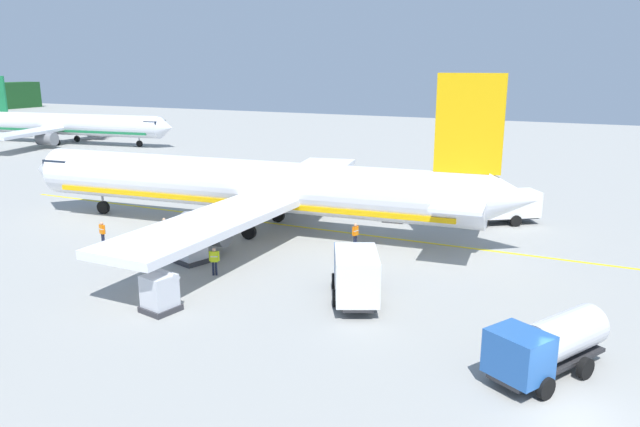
{
  "coord_description": "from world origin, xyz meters",
  "views": [
    {
      "loc": [
        -21.09,
        0.08,
        12.44
      ],
      "look_at": [
        14.29,
        16.58,
        2.63
      ],
      "focal_mm": 33.41,
      "sensor_mm": 36.0,
      "label": 1
    }
  ],
  "objects_px": {
    "cargo_container_mid": "(191,248)",
    "crew_marshaller": "(102,231)",
    "cargo_container_near": "(394,210)",
    "crew_loader_right": "(164,227)",
    "airliner_foreground": "(252,186)",
    "service_truck_pushback": "(356,272)",
    "cargo_container_far": "(160,293)",
    "service_truck_fuel": "(548,344)",
    "service_truck_baggage": "(500,205)",
    "airliner_mid_apron": "(70,125)",
    "crew_supervisor": "(214,259)",
    "crew_loader_left": "(355,233)"
  },
  "relations": [
    {
      "from": "cargo_container_mid",
      "to": "crew_marshaller",
      "type": "relative_size",
      "value": 1.25
    },
    {
      "from": "cargo_container_near",
      "to": "crew_loader_right",
      "type": "distance_m",
      "value": 18.19
    },
    {
      "from": "airliner_foreground",
      "to": "cargo_container_mid",
      "type": "xyz_separation_m",
      "value": [
        -8.64,
        -0.61,
        -2.41
      ]
    },
    {
      "from": "service_truck_pushback",
      "to": "cargo_container_far",
      "type": "bearing_deg",
      "value": 123.0
    },
    {
      "from": "service_truck_fuel",
      "to": "service_truck_baggage",
      "type": "relative_size",
      "value": 0.96
    },
    {
      "from": "cargo_container_mid",
      "to": "crew_marshaller",
      "type": "distance_m",
      "value": 8.0
    },
    {
      "from": "service_truck_pushback",
      "to": "cargo_container_mid",
      "type": "relative_size",
      "value": 2.81
    },
    {
      "from": "airliner_mid_apron",
      "to": "crew_loader_right",
      "type": "relative_size",
      "value": 21.62
    },
    {
      "from": "service_truck_fuel",
      "to": "crew_marshaller",
      "type": "xyz_separation_m",
      "value": [
        6.01,
        29.94,
        -0.38
      ]
    },
    {
      "from": "airliner_foreground",
      "to": "airliner_mid_apron",
      "type": "xyz_separation_m",
      "value": [
        31.68,
        53.3,
        -0.37
      ]
    },
    {
      "from": "service_truck_pushback",
      "to": "crew_supervisor",
      "type": "height_order",
      "value": "service_truck_pushback"
    },
    {
      "from": "service_truck_baggage",
      "to": "cargo_container_near",
      "type": "height_order",
      "value": "service_truck_baggage"
    },
    {
      "from": "airliner_mid_apron",
      "to": "crew_marshaller",
      "type": "bearing_deg",
      "value": -130.96
    },
    {
      "from": "crew_supervisor",
      "to": "service_truck_fuel",
      "type": "bearing_deg",
      "value": -102.37
    },
    {
      "from": "cargo_container_near",
      "to": "crew_loader_right",
      "type": "bearing_deg",
      "value": 133.14
    },
    {
      "from": "airliner_foreground",
      "to": "crew_marshaller",
      "type": "distance_m",
      "value": 11.27
    },
    {
      "from": "cargo_container_far",
      "to": "crew_marshaller",
      "type": "xyz_separation_m",
      "value": [
        7.47,
        11.29,
        0.02
      ]
    },
    {
      "from": "service_truck_pushback",
      "to": "crew_supervisor",
      "type": "xyz_separation_m",
      "value": [
        0.09,
        9.19,
        -0.58
      ]
    },
    {
      "from": "service_truck_baggage",
      "to": "service_truck_pushback",
      "type": "height_order",
      "value": "service_truck_pushback"
    },
    {
      "from": "service_truck_pushback",
      "to": "crew_supervisor",
      "type": "relative_size",
      "value": 3.5
    },
    {
      "from": "service_truck_pushback",
      "to": "crew_supervisor",
      "type": "distance_m",
      "value": 9.21
    },
    {
      "from": "cargo_container_near",
      "to": "crew_marshaller",
      "type": "relative_size",
      "value": 1.11
    },
    {
      "from": "airliner_foreground",
      "to": "service_truck_fuel",
      "type": "relative_size",
      "value": 6.89
    },
    {
      "from": "airliner_mid_apron",
      "to": "crew_loader_left",
      "type": "bearing_deg",
      "value": -117.72
    },
    {
      "from": "airliner_foreground",
      "to": "crew_supervisor",
      "type": "bearing_deg",
      "value": -161.54
    },
    {
      "from": "cargo_container_near",
      "to": "crew_marshaller",
      "type": "xyz_separation_m",
      "value": [
        -15.14,
        16.53,
        0.12
      ]
    },
    {
      "from": "airliner_foreground",
      "to": "crew_loader_left",
      "type": "xyz_separation_m",
      "value": [
        -1.01,
        -8.91,
        -2.39
      ]
    },
    {
      "from": "service_truck_baggage",
      "to": "crew_marshaller",
      "type": "relative_size",
      "value": 3.67
    },
    {
      "from": "service_truck_baggage",
      "to": "airliner_foreground",
      "type": "bearing_deg",
      "value": 119.95
    },
    {
      "from": "service_truck_pushback",
      "to": "cargo_container_near",
      "type": "bearing_deg",
      "value": 11.2
    },
    {
      "from": "crew_loader_left",
      "to": "crew_loader_right",
      "type": "distance_m",
      "value": 13.78
    },
    {
      "from": "airliner_mid_apron",
      "to": "service_truck_pushback",
      "type": "xyz_separation_m",
      "value": [
        -41.75,
        -65.83,
        -1.42
      ]
    },
    {
      "from": "cargo_container_near",
      "to": "service_truck_baggage",
      "type": "bearing_deg",
      "value": -70.02
    },
    {
      "from": "airliner_foreground",
      "to": "crew_loader_right",
      "type": "height_order",
      "value": "airliner_foreground"
    },
    {
      "from": "airliner_mid_apron",
      "to": "service_truck_fuel",
      "type": "distance_m",
      "value": 88.68
    },
    {
      "from": "cargo_container_far",
      "to": "crew_loader_right",
      "type": "distance_m",
      "value": 12.96
    },
    {
      "from": "cargo_container_near",
      "to": "crew_supervisor",
      "type": "relative_size",
      "value": 1.1
    },
    {
      "from": "crew_marshaller",
      "to": "crew_supervisor",
      "type": "height_order",
      "value": "crew_supervisor"
    },
    {
      "from": "airliner_foreground",
      "to": "crew_marshaller",
      "type": "height_order",
      "value": "airliner_foreground"
    },
    {
      "from": "service_truck_fuel",
      "to": "cargo_container_near",
      "type": "relative_size",
      "value": 3.18
    },
    {
      "from": "service_truck_fuel",
      "to": "airliner_mid_apron",
      "type": "bearing_deg",
      "value": 58.84
    },
    {
      "from": "crew_loader_left",
      "to": "cargo_container_near",
      "type": "bearing_deg",
      "value": -1.73
    },
    {
      "from": "cargo_container_mid",
      "to": "crew_loader_left",
      "type": "distance_m",
      "value": 11.27
    },
    {
      "from": "cargo_container_far",
      "to": "crew_loader_left",
      "type": "distance_m",
      "value": 15.47
    },
    {
      "from": "crew_marshaller",
      "to": "crew_supervisor",
      "type": "xyz_separation_m",
      "value": [
        -1.79,
        -10.71,
        0.01
      ]
    },
    {
      "from": "cargo_container_far",
      "to": "crew_loader_right",
      "type": "xyz_separation_m",
      "value": [
        10.17,
        8.04,
        0.02
      ]
    },
    {
      "from": "crew_loader_left",
      "to": "crew_supervisor",
      "type": "xyz_separation_m",
      "value": [
        -8.97,
        5.58,
        0.02
      ]
    },
    {
      "from": "airliner_foreground",
      "to": "service_truck_fuel",
      "type": "xyz_separation_m",
      "value": [
        -14.2,
        -22.57,
        -1.99
      ]
    },
    {
      "from": "airliner_mid_apron",
      "to": "crew_loader_left",
      "type": "relative_size",
      "value": 21.82
    },
    {
      "from": "airliner_foreground",
      "to": "crew_marshaller",
      "type": "xyz_separation_m",
      "value": [
        -8.19,
        7.37,
        -2.37
      ]
    }
  ]
}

